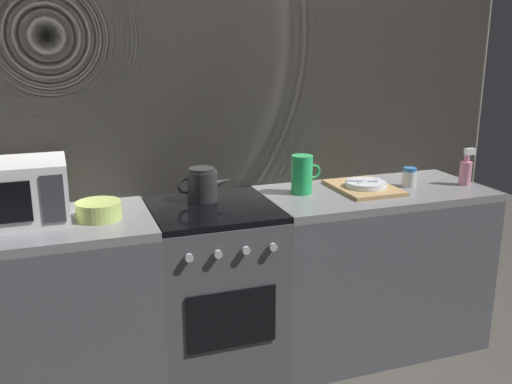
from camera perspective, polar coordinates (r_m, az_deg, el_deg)
ground_plane at (r=3.13m, az=-4.04°, el=-17.41°), size 8.00×8.00×0.00m
back_wall at (r=2.98m, az=-6.16°, el=5.81°), size 3.60×0.05×2.40m
counter_left at (r=2.84m, az=-22.41°, el=-11.83°), size 1.20×0.60×0.90m
stove_unit at (r=2.91m, az=-4.20°, el=-9.95°), size 0.60×0.63×0.90m
counter_right at (r=3.24m, az=11.45°, el=-7.49°), size 1.20×0.60×0.90m
microwave at (r=2.69m, az=-23.21°, el=-0.02°), size 0.46×0.35×0.27m
kettle at (r=2.82m, az=-5.39°, el=0.73°), size 0.28×0.15×0.17m
mixing_bowl at (r=2.64m, az=-15.47°, el=-1.77°), size 0.20×0.20×0.08m
pitcher at (r=2.95m, az=4.65°, el=1.78°), size 0.16×0.11×0.20m
dish_pile at (r=3.08m, az=10.78°, el=0.56°), size 0.30×0.40×0.06m
spice_jar at (r=3.19m, az=15.12°, el=1.42°), size 0.08×0.08×0.10m
spray_bottle at (r=3.32m, az=20.27°, el=2.02°), size 0.08×0.06×0.20m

